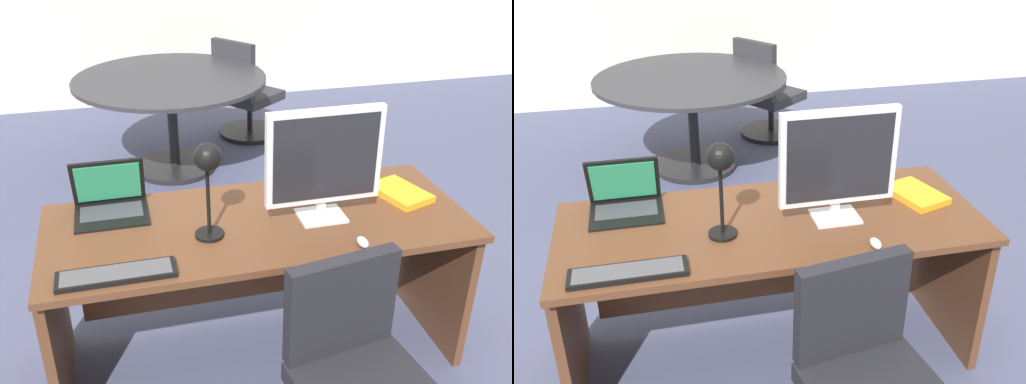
# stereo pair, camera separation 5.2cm
# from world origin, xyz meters

# --- Properties ---
(ground) EXTENTS (12.00, 12.00, 0.00)m
(ground) POSITION_xyz_m (0.00, 1.50, 0.00)
(ground) COLOR #474C6B
(desk) EXTENTS (1.83, 0.73, 0.75)m
(desk) POSITION_xyz_m (0.00, 0.05, 0.53)
(desk) COLOR #56331E
(desk) RESTS_ON ground
(monitor) EXTENTS (0.50, 0.16, 0.50)m
(monitor) POSITION_xyz_m (0.27, -0.04, 1.02)
(monitor) COLOR silver
(monitor) RESTS_ON desk
(laptop) EXTENTS (0.32, 0.26, 0.24)m
(laptop) POSITION_xyz_m (-0.61, 0.25, 0.82)
(laptop) COLOR black
(laptop) RESTS_ON desk
(keyboard) EXTENTS (0.44, 0.12, 0.02)m
(keyboard) POSITION_xyz_m (-0.61, -0.27, 0.76)
(keyboard) COLOR black
(keyboard) RESTS_ON desk
(mouse) EXTENTS (0.04, 0.08, 0.03)m
(mouse) POSITION_xyz_m (0.36, -0.30, 0.77)
(mouse) COLOR #B7BABF
(mouse) RESTS_ON desk
(desk_lamp) EXTENTS (0.12, 0.14, 0.42)m
(desk_lamp) POSITION_xyz_m (-0.22, -0.10, 1.06)
(desk_lamp) COLOR black
(desk_lamp) RESTS_ON desk
(book) EXTENTS (0.25, 0.31, 0.03)m
(book) POSITION_xyz_m (0.70, 0.06, 0.76)
(book) COLOR orange
(book) RESTS_ON desk
(coffee_mug) EXTENTS (0.10, 0.07, 0.10)m
(coffee_mug) POSITION_xyz_m (0.48, 0.30, 0.80)
(coffee_mug) COLOR purple
(coffee_mug) RESTS_ON desk
(meeting_table) EXTENTS (1.46, 1.46, 0.75)m
(meeting_table) POSITION_xyz_m (-0.12, 2.23, 0.58)
(meeting_table) COLOR black
(meeting_table) RESTS_ON ground
(meeting_chair_near) EXTENTS (0.65, 0.65, 0.89)m
(meeting_chair_near) POSITION_xyz_m (0.59, 2.77, 0.35)
(meeting_chair_near) COLOR black
(meeting_chair_near) RESTS_ON ground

